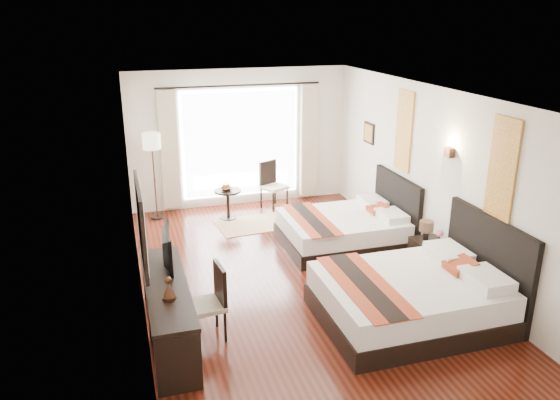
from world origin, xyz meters
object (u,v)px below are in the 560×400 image
object	(u,v)px
bed_near	(415,296)
desk_chair	(208,316)
vase	(439,243)
window_chair	(273,194)
floor_lamp	(152,147)
fruit_bowl	(226,189)
nightstand	(429,258)
table_lamp	(426,228)
bed_far	(347,228)
side_table	(228,204)
television	(162,247)
console_desk	(168,311)

from	to	relation	value
bed_near	desk_chair	xyz separation A→B (m)	(-2.67, 0.36, -0.05)
vase	window_chair	size ratio (longest dim) A/B	0.14
vase	floor_lamp	distance (m)	5.50
bed_near	fruit_bowl	bearing A→B (deg)	110.57
fruit_bowl	vase	bearing A→B (deg)	-52.94
nightstand	window_chair	xyz separation A→B (m)	(-1.46, 3.59, 0.02)
table_lamp	vase	world-z (taller)	table_lamp
fruit_bowl	floor_lamp	bearing A→B (deg)	160.85
nightstand	desk_chair	world-z (taller)	desk_chair
bed_far	floor_lamp	world-z (taller)	floor_lamp
floor_lamp	window_chair	world-z (taller)	floor_lamp
bed_far	fruit_bowl	bearing A→B (deg)	133.89
vase	side_table	bearing A→B (deg)	126.69
desk_chair	television	bearing A→B (deg)	-62.02
bed_far	vase	world-z (taller)	bed_far
table_lamp	desk_chair	distance (m)	3.64
vase	nightstand	bearing A→B (deg)	103.41
console_desk	floor_lamp	world-z (taller)	floor_lamp
vase	desk_chair	distance (m)	3.65
fruit_bowl	window_chair	size ratio (longest dim) A/B	0.24
television	fruit_bowl	size ratio (longest dim) A/B	3.67
bed_far	floor_lamp	distance (m)	3.97
vase	fruit_bowl	size ratio (longest dim) A/B	0.59
television	side_table	bearing A→B (deg)	-21.37
vase	television	bearing A→B (deg)	179.14
television	window_chair	bearing A→B (deg)	-31.41
bed_far	table_lamp	xyz separation A→B (m)	(0.72, -1.31, 0.43)
bed_far	television	world-z (taller)	television
console_desk	desk_chair	world-z (taller)	desk_chair
fruit_bowl	bed_near	bearing A→B (deg)	-69.43
television	desk_chair	distance (m)	1.06
nightstand	side_table	size ratio (longest dim) A/B	0.95
vase	fruit_bowl	bearing A→B (deg)	127.06
desk_chair	floor_lamp	xyz separation A→B (m)	(-0.26, 4.42, 1.15)
bed_far	desk_chair	bearing A→B (deg)	-142.37
bed_near	window_chair	bearing A→B (deg)	96.94
desk_chair	side_table	distance (m)	4.12
nightstand	table_lamp	distance (m)	0.47
bed_far	console_desk	world-z (taller)	bed_far
nightstand	fruit_bowl	xyz separation A→B (m)	(-2.51, 3.22, 0.35)
fruit_bowl	side_table	bearing A→B (deg)	15.80
bed_near	table_lamp	distance (m)	1.52
nightstand	console_desk	world-z (taller)	console_desk
floor_lamp	fruit_bowl	world-z (taller)	floor_lamp
bed_near	table_lamp	xyz separation A→B (m)	(0.85, 1.20, 0.39)
bed_near	desk_chair	world-z (taller)	bed_near
table_lamp	floor_lamp	bearing A→B (deg)	136.55
bed_near	vase	world-z (taller)	bed_near
nightstand	window_chair	world-z (taller)	window_chair
bed_near	floor_lamp	xyz separation A→B (m)	(-2.93, 4.78, 1.10)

